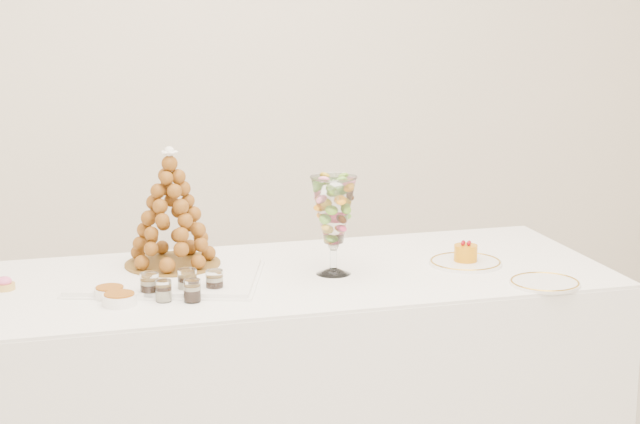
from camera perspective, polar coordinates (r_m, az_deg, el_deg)
name	(u,v)px	position (r m, az deg, el deg)	size (l,w,h in m)	color
buffet_table	(289,389)	(3.47, -1.67, -9.44)	(2.03, 0.82, 0.77)	white
lace_tray	(167,277)	(3.31, -8.17, -3.46)	(0.54, 0.41, 0.02)	white
macaron_vase	(334,211)	(3.30, 0.73, 0.04)	(0.14, 0.14, 0.31)	white
cake_plate	(465,263)	(3.49, 7.76, -2.70)	(0.23, 0.23, 0.01)	white
spare_plate	(545,283)	(3.30, 11.90, -3.73)	(0.21, 0.21, 0.01)	white
pink_tart	(4,284)	(3.31, -16.49, -3.71)	(0.06, 0.06, 0.04)	tan
verrine_a	(150,285)	(3.14, -9.08, -3.87)	(0.05, 0.05, 0.07)	white
verrine_b	(187,282)	(3.15, -7.09, -3.71)	(0.06, 0.06, 0.08)	white
verrine_c	(215,282)	(3.16, -5.65, -3.72)	(0.05, 0.05, 0.07)	white
verrine_d	(164,291)	(3.10, -8.34, -4.18)	(0.05, 0.05, 0.06)	white
verrine_e	(192,291)	(3.08, -6.83, -4.19)	(0.05, 0.05, 0.07)	white
ramekin_back	(110,293)	(3.17, -11.15, -4.24)	(0.09, 0.09, 0.03)	white
ramekin_front	(119,300)	(3.09, -10.65, -4.62)	(0.10, 0.10, 0.03)	white
croquembouche	(171,208)	(3.37, -7.95, 0.21)	(0.30, 0.30, 0.38)	brown
mousse_cake	(466,253)	(3.48, 7.78, -2.16)	(0.08, 0.08, 0.07)	orange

